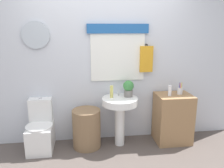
# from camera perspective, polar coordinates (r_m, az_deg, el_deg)

# --- Properties ---
(back_wall) EXTENTS (4.40, 0.18, 2.60)m
(back_wall) POSITION_cam_1_polar(r_m,az_deg,el_deg) (3.53, -2.00, 6.19)
(back_wall) COLOR silver
(back_wall) RESTS_ON ground_plane
(toilet) EXTENTS (0.38, 0.51, 0.77)m
(toilet) POSITION_cam_1_polar(r_m,az_deg,el_deg) (3.61, -17.57, -11.16)
(toilet) COLOR white
(toilet) RESTS_ON ground_plane
(laundry_hamper) EXTENTS (0.43, 0.43, 0.59)m
(laundry_hamper) POSITION_cam_1_polar(r_m,az_deg,el_deg) (3.51, -6.44, -11.13)
(laundry_hamper) COLOR #846647
(laundry_hamper) RESTS_ON ground_plane
(pedestal_sink) EXTENTS (0.54, 0.54, 0.76)m
(pedestal_sink) POSITION_cam_1_polar(r_m,az_deg,el_deg) (3.44, 1.99, -6.43)
(pedestal_sink) COLOR white
(pedestal_sink) RESTS_ON ground_plane
(faucet) EXTENTS (0.03, 0.03, 0.10)m
(faucet) POSITION_cam_1_polar(r_m,az_deg,el_deg) (3.48, 1.69, -2.22)
(faucet) COLOR silver
(faucet) RESTS_ON pedestal_sink
(wooden_cabinet) EXTENTS (0.54, 0.44, 0.78)m
(wooden_cabinet) POSITION_cam_1_polar(r_m,az_deg,el_deg) (3.74, 15.12, -8.36)
(wooden_cabinet) COLOR #9E754C
(wooden_cabinet) RESTS_ON ground_plane
(soap_bottle) EXTENTS (0.05, 0.05, 0.18)m
(soap_bottle) POSITION_cam_1_polar(r_m,az_deg,el_deg) (3.39, -0.12, -1.94)
(soap_bottle) COLOR #DBD166
(soap_bottle) RESTS_ON pedestal_sink
(potted_plant) EXTENTS (0.16, 0.16, 0.25)m
(potted_plant) POSITION_cam_1_polar(r_m,az_deg,el_deg) (3.43, 4.17, -1.02)
(potted_plant) COLOR slate
(potted_plant) RESTS_ON pedestal_sink
(lotion_bottle) EXTENTS (0.05, 0.05, 0.16)m
(lotion_bottle) POSITION_cam_1_polar(r_m,az_deg,el_deg) (3.52, 14.44, -1.62)
(lotion_bottle) COLOR white
(lotion_bottle) RESTS_ON wooden_cabinet
(toothbrush_cup) EXTENTS (0.08, 0.08, 0.19)m
(toothbrush_cup) POSITION_cam_1_polar(r_m,az_deg,el_deg) (3.66, 16.82, -1.66)
(toothbrush_cup) COLOR silver
(toothbrush_cup) RESTS_ON wooden_cabinet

